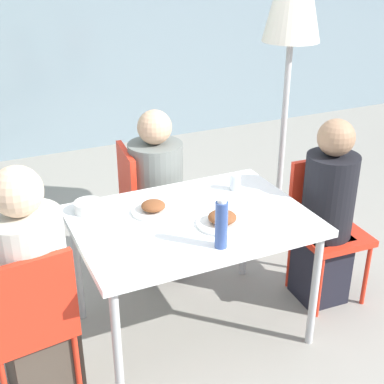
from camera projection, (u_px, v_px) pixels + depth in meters
ground_plane at (192, 329)px, 3.17m from camera, size 24.00×24.00×0.00m
building_facade at (50, 5)px, 5.25m from camera, size 10.00×0.20×3.00m
dining_table at (192, 227)px, 2.88m from camera, size 1.24×0.89×0.75m
chair_left at (29, 318)px, 2.45m from camera, size 0.45×0.45×0.88m
person_left at (33, 295)px, 2.50m from camera, size 0.36×0.36×1.23m
chair_right at (325, 218)px, 3.32m from camera, size 0.42×0.42×0.88m
person_right at (326, 218)px, 3.22m from camera, size 0.31×0.31×1.19m
chair_far at (143, 199)px, 3.56m from camera, size 0.43×0.43×0.88m
person_far at (157, 199)px, 3.53m from camera, size 0.35×0.35×1.14m
plate_0 at (153, 208)px, 2.89m from camera, size 0.24×0.24×0.07m
plate_1 at (222, 220)px, 2.77m from camera, size 0.27×0.27×0.07m
bottle at (222, 224)px, 2.53m from camera, size 0.06×0.06×0.26m
drinking_cup at (235, 182)px, 3.14m from camera, size 0.07×0.07×0.10m
salad_bowl at (88, 207)px, 2.90m from camera, size 0.15×0.15×0.06m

